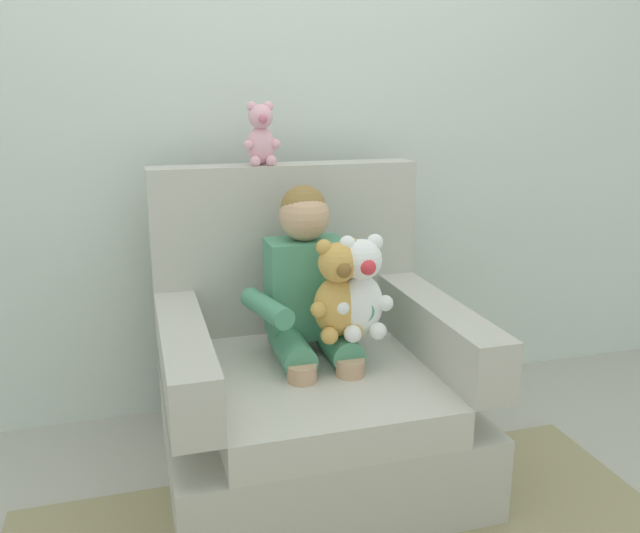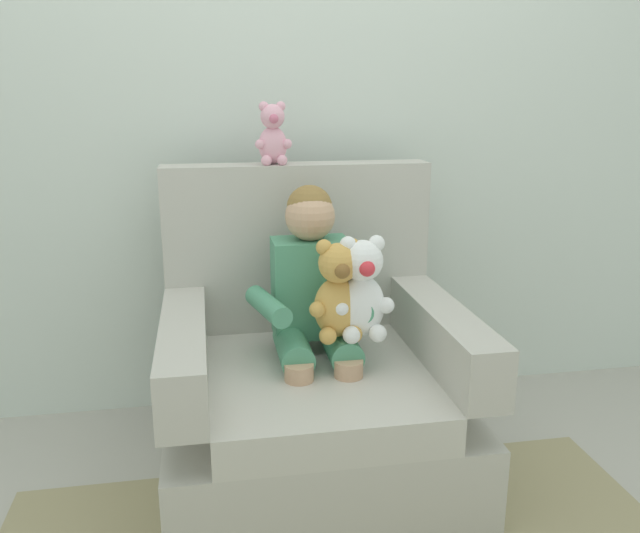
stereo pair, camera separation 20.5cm
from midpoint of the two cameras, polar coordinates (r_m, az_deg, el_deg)
The scene contains 7 objects.
ground_plane at distance 2.40m, azimuth -3.13°, elevation -17.48°, with size 8.00×8.00×0.00m, color #ADA89E.
back_wall at distance 2.66m, azimuth -6.87°, elevation 15.21°, with size 6.00×0.10×2.60m, color silver.
armchair at distance 2.30m, azimuth -3.58°, elevation -10.06°, with size 0.99×0.91×1.03m.
seated_child at distance 2.20m, azimuth -3.56°, elevation -2.72°, with size 0.45×0.39×0.82m.
plush_white at distance 2.09m, azimuth 0.81°, elevation -2.08°, with size 0.20×0.16×0.34m.
plush_honey at distance 2.08m, azimuth -1.26°, elevation -2.30°, with size 0.20×0.16×0.33m.
plush_pink_on_backrest at distance 2.38m, azimuth -7.70°, elevation 11.26°, with size 0.13×0.11×0.22m.
Camera 1 is at (-0.54, -1.95, 1.30)m, focal length 36.57 mm.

